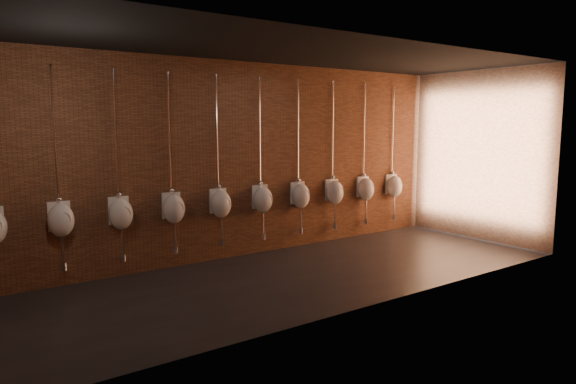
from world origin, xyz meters
The scene contains 11 objects.
ground centered at (0.00, 0.00, 0.00)m, with size 8.50×8.50×0.00m, color black.
room_shell centered at (0.00, 0.00, 2.01)m, with size 8.54×3.04×3.22m.
urinal_1 centered at (-2.92, 1.38, 0.94)m, with size 0.36×0.31×2.71m.
urinal_2 centered at (-2.12, 1.38, 0.94)m, with size 0.36×0.31×2.71m.
urinal_3 centered at (-1.33, 1.38, 0.94)m, with size 0.36×0.31×2.71m.
urinal_4 centered at (-0.53, 1.38, 0.94)m, with size 0.36×0.31×2.71m.
urinal_5 centered at (0.26, 1.38, 0.94)m, with size 0.36×0.31×2.71m.
urinal_6 centered at (1.05, 1.38, 0.94)m, with size 0.36×0.31×2.71m.
urinal_7 centered at (1.85, 1.38, 0.94)m, with size 0.36×0.31×2.71m.
urinal_8 centered at (2.64, 1.38, 0.94)m, with size 0.36×0.31×2.71m.
urinal_9 centered at (3.44, 1.38, 0.94)m, with size 0.36×0.31×2.71m.
Camera 1 is at (-4.33, -5.83, 2.21)m, focal length 32.00 mm.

